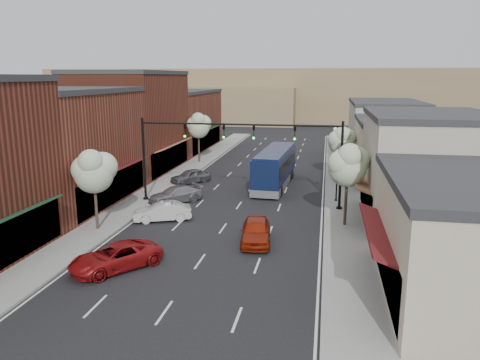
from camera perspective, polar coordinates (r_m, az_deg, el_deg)
The scene contains 28 objects.
ground at distance 30.68m, azimuth -2.93°, elevation -7.09°, with size 160.00×160.00×0.00m, color black.
sidewalk_left at distance 50.07m, azimuth -7.39°, elevation 0.64°, with size 2.80×73.00×0.15m, color gray.
sidewalk_right at distance 47.73m, azimuth 12.19°, elevation -0.13°, with size 2.80×73.00×0.15m, color gray.
curb_left at distance 49.66m, azimuth -5.85°, elevation 0.58°, with size 0.25×73.00×0.17m, color gray.
curb_right at distance 47.71m, azimuth 10.51°, elevation -0.06°, with size 0.25×73.00×0.17m, color gray.
bldg_left_midnear at distance 40.45m, azimuth -20.98°, elevation 3.68°, with size 10.14×14.10×9.40m.
bldg_left_midfar at distance 52.72m, azimuth -13.15°, elevation 6.87°, with size 10.14×14.10×10.90m.
bldg_left_far at distance 67.73m, azimuth -7.67°, elevation 7.21°, with size 10.14×18.10×8.40m.
bldg_right_near at distance 24.29m, azimuth 26.61°, elevation -6.51°, with size 9.14×12.10×5.90m.
bldg_right_midnear at distance 35.38m, azimuth 21.61°, elevation 1.24°, with size 9.14×12.10×7.90m.
bldg_right_midfar at distance 47.15m, azimuth 18.83°, elevation 3.16°, with size 9.14×12.10×6.40m.
bldg_right_far at distance 60.86m, azimuth 17.06°, elevation 5.71°, with size 9.14×16.10×7.40m.
hill_far at distance 118.37m, azimuth 7.33°, elevation 10.34°, with size 120.00×30.00×12.00m, color #7A6647.
hill_near at distance 110.94m, azimuth -6.24°, elevation 9.19°, with size 50.00×20.00×8.00m, color #7A6647.
signal_mast_right at distance 36.56m, azimuth 8.56°, elevation 3.46°, with size 8.22×0.46×7.00m.
signal_mast_left at distance 38.59m, azimuth -8.40°, elevation 3.94°, with size 8.22×0.46×7.00m.
tree_right_near at distance 32.61m, azimuth 13.07°, elevation 1.88°, with size 2.85×2.65×5.95m.
tree_right_far at distance 48.48m, azimuth 12.30°, elevation 4.77°, with size 2.85×2.65×5.43m.
tree_left_near at distance 32.40m, azimuth -17.39°, elevation 1.15°, with size 2.85×2.65×5.69m.
tree_left_far at distance 56.39m, azimuth -5.06°, elevation 6.68°, with size 2.85×2.65×6.13m.
lamp_post_near at distance 39.29m, azimuth 11.80°, elevation 1.57°, with size 0.44×0.44×4.44m.
lamp_post_far at distance 56.58m, azimuth 11.48°, elevation 4.87°, with size 0.44×0.44×4.44m.
coach_bus at distance 44.77m, azimuth 4.31°, elevation 1.59°, with size 3.10×11.58×3.51m.
red_hatchback at distance 29.63m, azimuth 1.96°, elevation -6.22°, with size 1.83×4.55×1.55m, color maroon.
parked_car_a at distance 26.61m, azimuth -14.96°, elevation -9.06°, with size 2.31×5.01×1.39m, color maroon.
parked_car_b at distance 34.48m, azimuth -9.44°, elevation -3.83°, with size 1.44×4.14×1.36m, color silver.
parked_car_c at distance 39.34m, azimuth -7.92°, elevation -1.76°, with size 1.87×4.59×1.33m, color gray.
parked_car_d at distance 46.24m, azimuth -6.05°, elevation 0.48°, with size 1.65×4.10×1.40m, color #515358.
Camera 1 is at (6.79, -28.10, 10.28)m, focal length 35.00 mm.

